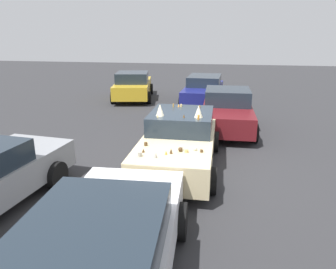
% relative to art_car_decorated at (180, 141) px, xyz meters
% --- Properties ---
extents(ground_plane, '(60.00, 60.00, 0.00)m').
position_rel_art_car_decorated_xyz_m(ground_plane, '(-0.09, -0.00, -0.71)').
color(ground_plane, '#2D2D30').
extents(art_car_decorated, '(4.41, 2.10, 1.73)m').
position_rel_art_car_decorated_xyz_m(art_car_decorated, '(0.00, 0.00, 0.00)').
color(art_car_decorated, beige).
rests_on(art_car_decorated, ground).
extents(parked_sedan_near_right, '(4.42, 2.08, 1.39)m').
position_rel_art_car_decorated_xyz_m(parked_sedan_near_right, '(8.14, -0.04, -0.00)').
color(parked_sedan_near_right, navy).
rests_on(parked_sedan_near_right, ground).
extents(parked_sedan_row_back_center, '(4.48, 2.59, 1.46)m').
position_rel_art_car_decorated_xyz_m(parked_sedan_row_back_center, '(8.72, 3.81, 0.01)').
color(parked_sedan_row_back_center, gold).
rests_on(parked_sedan_row_back_center, ground).
extents(parked_sedan_row_back_far, '(4.02, 2.07, 1.48)m').
position_rel_art_car_decorated_xyz_m(parked_sedan_row_back_far, '(3.67, -1.22, 0.01)').
color(parked_sedan_row_back_far, '#5B1419').
rests_on(parked_sedan_row_back_far, ground).
extents(parked_sedan_behind_right, '(4.61, 2.28, 1.35)m').
position_rel_art_car_decorated_xyz_m(parked_sedan_behind_right, '(-4.70, 0.36, -0.01)').
color(parked_sedan_behind_right, white).
rests_on(parked_sedan_behind_right, ground).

